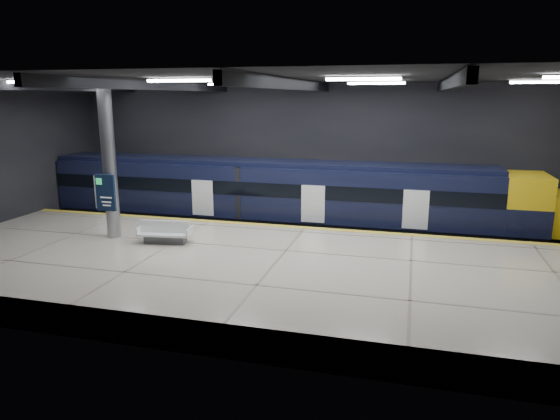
% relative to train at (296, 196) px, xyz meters
% --- Properties ---
extents(ground, '(30.00, 30.00, 0.00)m').
position_rel_train_xyz_m(ground, '(1.10, -5.50, -2.06)').
color(ground, black).
rests_on(ground, ground).
extents(room_shell, '(30.10, 16.10, 8.05)m').
position_rel_train_xyz_m(room_shell, '(1.10, -5.49, 3.66)').
color(room_shell, black).
rests_on(room_shell, ground).
extents(platform, '(30.00, 11.00, 1.10)m').
position_rel_train_xyz_m(platform, '(1.10, -8.00, -1.51)').
color(platform, beige).
rests_on(platform, ground).
extents(safety_strip, '(30.00, 0.40, 0.01)m').
position_rel_train_xyz_m(safety_strip, '(1.10, -2.75, -0.95)').
color(safety_strip, yellow).
rests_on(safety_strip, platform).
extents(rails, '(30.00, 1.52, 0.16)m').
position_rel_train_xyz_m(rails, '(1.10, 0.00, -1.98)').
color(rails, gray).
rests_on(rails, ground).
extents(train, '(29.40, 2.84, 3.79)m').
position_rel_train_xyz_m(train, '(0.00, 0.00, 0.00)').
color(train, black).
rests_on(train, ground).
extents(bench, '(2.38, 1.25, 1.00)m').
position_rel_train_xyz_m(bench, '(-4.20, -6.80, -0.61)').
color(bench, '#595B60').
rests_on(bench, platform).
extents(bicycle, '(0.67, 1.63, 0.84)m').
position_rel_train_xyz_m(bicycle, '(-4.25, -6.09, -0.54)').
color(bicycle, '#99999E').
rests_on(bicycle, platform).
extents(pannier_bag, '(0.35, 0.28, 0.35)m').
position_rel_train_xyz_m(pannier_bag, '(-4.85, -6.09, -0.78)').
color(pannier_bag, black).
rests_on(pannier_bag, platform).
extents(info_column, '(0.90, 0.78, 6.90)m').
position_rel_train_xyz_m(info_column, '(-6.90, -6.52, 2.40)').
color(info_column, '#9EA0A5').
rests_on(info_column, platform).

